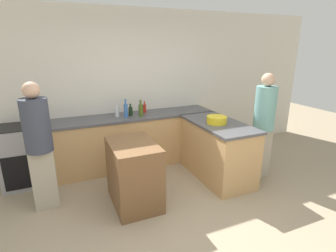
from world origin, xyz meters
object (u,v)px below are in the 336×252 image
wine_bottle_dark (131,111)px  person_at_peninsula (264,123)px  range_oven (26,155)px  person_by_range (39,143)px  hot_sauce_bottle (145,108)px  olive_oil_bottle (141,110)px  water_bottle_blue (126,110)px  mixing_bowl (217,120)px  island_table (134,174)px  vinegar_bottle_clear (117,112)px

wine_bottle_dark → person_at_peninsula: 2.18m
range_oven → person_by_range: person_by_range is taller
hot_sauce_bottle → person_by_range: (-1.69, -0.92, -0.09)m
olive_oil_bottle → person_at_peninsula: person_at_peninsula is taller
person_by_range → water_bottle_blue: bearing=29.3°
mixing_bowl → hot_sauce_bottle: (-0.80, 1.10, 0.02)m
wine_bottle_dark → person_by_range: (-1.40, -0.80, -0.09)m
person_by_range → mixing_bowl: bearing=-4.0°
island_table → mixing_bowl: mixing_bowl is taller
water_bottle_blue → range_oven: bearing=177.0°
hot_sauce_bottle → vinegar_bottle_clear: bearing=-170.9°
person_by_range → island_table: bearing=-18.8°
person_at_peninsula → water_bottle_blue: bearing=148.4°
mixing_bowl → water_bottle_blue: water_bottle_blue is taller
range_oven → vinegar_bottle_clear: (1.45, 0.02, 0.54)m
mixing_bowl → olive_oil_bottle: 1.29m
hot_sauce_bottle → person_at_peninsula: bearing=-42.0°
olive_oil_bottle → hot_sauce_bottle: olive_oil_bottle is taller
mixing_bowl → person_by_range: size_ratio=0.19×
olive_oil_bottle → person_by_range: bearing=-155.9°
mixing_bowl → hot_sauce_bottle: 1.36m
island_table → mixing_bowl: 1.52m
mixing_bowl → olive_oil_bottle: bearing=137.4°
hot_sauce_bottle → mixing_bowl: bearing=-53.8°
hot_sauce_bottle → range_oven: bearing=-176.9°
water_bottle_blue → person_at_peninsula: (1.89, -1.16, -0.12)m
island_table → person_at_peninsula: (2.10, -0.06, 0.49)m
vinegar_bottle_clear → olive_oil_bottle: olive_oil_bottle is taller
range_oven → person_at_peninsula: 3.71m
wine_bottle_dark → person_by_range: size_ratio=0.12×
olive_oil_bottle → person_by_range: size_ratio=0.17×
person_by_range → person_at_peninsula: (3.20, -0.43, 0.01)m
water_bottle_blue → vinegar_bottle_clear: water_bottle_blue is taller
island_table → hot_sauce_bottle: 1.53m
vinegar_bottle_clear → person_at_peninsula: bearing=-32.2°
water_bottle_blue → person_by_range: size_ratio=0.18×
island_table → range_oven: bearing=139.0°
wine_bottle_dark → person_at_peninsula: size_ratio=0.12×
olive_oil_bottle → person_at_peninsula: bearing=-34.4°
wine_bottle_dark → olive_oil_bottle: bearing=-36.1°
mixing_bowl → person_at_peninsula: (0.70, -0.26, -0.06)m
mixing_bowl → person_by_range: bearing=176.0°
wine_bottle_dark → hot_sauce_bottle: bearing=21.9°
olive_oil_bottle → hot_sauce_bottle: bearing=57.8°
wine_bottle_dark → person_by_range: bearing=-150.2°
range_oven → wine_bottle_dark: size_ratio=4.57×
mixing_bowl → hot_sauce_bottle: hot_sauce_bottle is taller
water_bottle_blue → wine_bottle_dark: 0.13m
vinegar_bottle_clear → person_at_peninsula: (2.02, -1.27, -0.08)m
range_oven → water_bottle_blue: size_ratio=3.02×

